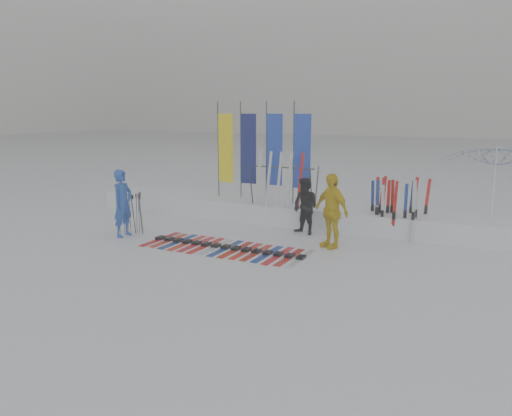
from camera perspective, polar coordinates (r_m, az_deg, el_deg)
The scene contains 11 objects.
ground at distance 11.98m, azimuth -4.30°, elevation -5.94°, with size 120.00×120.00×0.00m, color white.
snow_bank at distance 15.91m, azimuth 4.19°, elevation -0.55°, with size 14.00×1.60×0.60m, color white.
person_blue at distance 14.44m, azimuth -14.97°, elevation 0.51°, with size 0.69×0.45×1.89m, color #1E49AF.
person_black at distance 14.29m, azimuth 5.65°, elevation 0.19°, with size 0.79×0.62×1.63m, color black.
person_yellow at distance 12.96m, azimuth 8.57°, elevation -0.31°, with size 1.14×0.47×1.94m, color yellow.
tent_canopy at distance 15.14m, azimuth 25.43°, elevation 1.70°, with size 2.86×2.92×2.63m, color white.
ski_row at distance 12.92m, azimuth -3.49°, elevation -4.50°, with size 4.33×1.69×0.07m.
pole_cluster at distance 14.80m, azimuth -13.87°, elevation -0.60°, with size 0.76×0.65×1.24m.
feather_flags at distance 16.33m, azimuth 0.57°, elevation 6.67°, with size 3.39×0.27×3.20m.
ski_rack at distance 15.42m, azimuth 3.16°, elevation 3.18°, with size 2.04×0.80×1.23m.
upright_skis at distance 14.58m, azimuth 15.53°, elevation -0.02°, with size 1.56×1.16×1.70m.
Camera 1 is at (5.91, -9.82, 3.51)m, focal length 35.00 mm.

